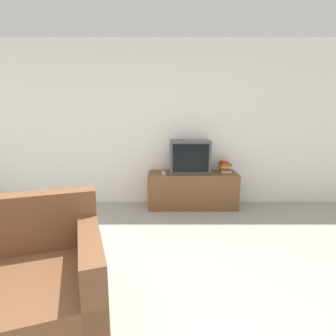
{
  "coord_description": "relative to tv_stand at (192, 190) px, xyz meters",
  "views": [
    {
      "loc": [
        0.34,
        -1.25,
        1.45
      ],
      "look_at": [
        0.35,
        2.25,
        0.74
      ],
      "focal_mm": 28.0,
      "sensor_mm": 36.0,
      "label": 1
    }
  ],
  "objects": [
    {
      "name": "wall_back",
      "position": [
        -0.73,
        0.27,
        1.02
      ],
      "size": [
        9.0,
        0.06,
        2.6
      ],
      "color": "white",
      "rests_on": "ground_plane"
    },
    {
      "name": "television",
      "position": [
        -0.05,
        0.04,
        0.53
      ],
      "size": [
        0.62,
        0.36,
        0.5
      ],
      "color": "#4C4C51",
      "rests_on": "tv_stand"
    },
    {
      "name": "book_stack",
      "position": [
        0.51,
        0.06,
        0.36
      ],
      "size": [
        0.18,
        0.23,
        0.17
      ],
      "color": "silver",
      "rests_on": "tv_stand"
    },
    {
      "name": "remote_on_stand",
      "position": [
        -0.46,
        -0.08,
        0.29
      ],
      "size": [
        0.07,
        0.2,
        0.02
      ],
      "rotation": [
        0.0,
        0.0,
        0.11
      ],
      "color": "#B7B7B7",
      "rests_on": "tv_stand"
    },
    {
      "name": "tv_stand",
      "position": [
        0.0,
        0.0,
        0.0
      ],
      "size": [
        1.39,
        0.45,
        0.56
      ],
      "color": "brown",
      "rests_on": "ground_plane"
    }
  ]
}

